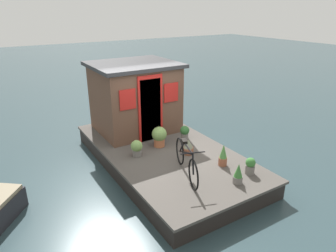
# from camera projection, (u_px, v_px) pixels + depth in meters

# --- Properties ---
(ground_plane) EXTENTS (60.00, 60.00, 0.00)m
(ground_plane) POSITION_uv_depth(u_px,v_px,m) (164.00, 164.00, 8.01)
(ground_plane) COLOR #2D4247
(houseboat_deck) EXTENTS (5.47, 2.89, 0.46)m
(houseboat_deck) POSITION_uv_depth(u_px,v_px,m) (164.00, 157.00, 7.93)
(houseboat_deck) COLOR #4C4742
(houseboat_deck) RESTS_ON ground_plane
(houseboat_cabin) EXTENTS (2.05, 2.35, 1.97)m
(houseboat_cabin) POSITION_uv_depth(u_px,v_px,m) (135.00, 97.00, 8.76)
(houseboat_cabin) COLOR brown
(houseboat_cabin) RESTS_ON houseboat_deck
(bicycle) EXTENTS (1.63, 0.69, 0.77)m
(bicycle) POSITION_uv_depth(u_px,v_px,m) (186.00, 160.00, 6.49)
(bicycle) COLOR black
(bicycle) RESTS_ON houseboat_deck
(potted_plant_basil) EXTENTS (0.25, 0.25, 0.42)m
(potted_plant_basil) POSITION_uv_depth(u_px,v_px,m) (185.00, 133.00, 8.25)
(potted_plant_basil) COLOR slate
(potted_plant_basil) RESTS_ON houseboat_deck
(potted_plant_sage) EXTENTS (0.22, 0.22, 0.38)m
(potted_plant_sage) POSITION_uv_depth(u_px,v_px,m) (250.00, 166.00, 6.62)
(potted_plant_sage) COLOR slate
(potted_plant_sage) RESTS_ON houseboat_deck
(potted_plant_geranium) EXTENTS (0.39, 0.39, 0.54)m
(potted_plant_geranium) POSITION_uv_depth(u_px,v_px,m) (159.00, 136.00, 7.89)
(potted_plant_geranium) COLOR #B2603D
(potted_plant_geranium) RESTS_ON houseboat_deck
(potted_plant_thyme) EXTENTS (0.26, 0.26, 0.38)m
(potted_plant_thyme) POSITION_uv_depth(u_px,v_px,m) (188.00, 147.00, 7.52)
(potted_plant_thyme) COLOR #935138
(potted_plant_thyme) RESTS_ON houseboat_deck
(potted_plant_succulent) EXTENTS (0.20, 0.20, 0.52)m
(potted_plant_succulent) POSITION_uv_depth(u_px,v_px,m) (223.00, 156.00, 6.94)
(potted_plant_succulent) COLOR #935138
(potted_plant_succulent) RESTS_ON houseboat_deck
(potted_plant_lavender) EXTENTS (0.29, 0.29, 0.41)m
(potted_plant_lavender) POSITION_uv_depth(u_px,v_px,m) (137.00, 148.00, 7.40)
(potted_plant_lavender) COLOR slate
(potted_plant_lavender) RESTS_ON houseboat_deck
(potted_plant_rosemary) EXTENTS (0.20, 0.20, 0.45)m
(potted_plant_rosemary) POSITION_uv_depth(u_px,v_px,m) (238.00, 174.00, 6.24)
(potted_plant_rosemary) COLOR slate
(potted_plant_rosemary) RESTS_ON houseboat_deck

